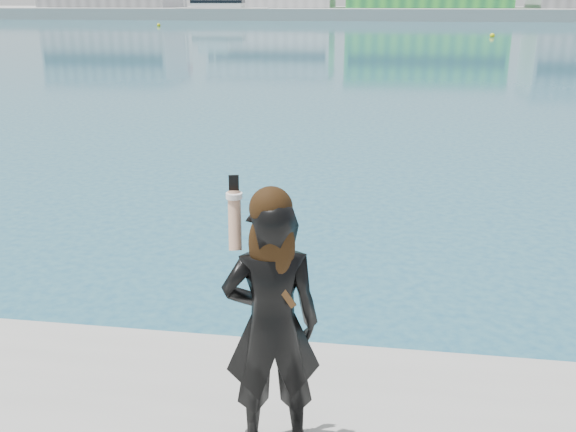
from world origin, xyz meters
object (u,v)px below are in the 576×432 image
Objects in this scene: buoy_far at (159,26)px; woman at (272,318)px; motor_yacht at (220,8)px; buoy_near at (492,37)px.

woman is (31.01, -85.70, 1.72)m from buoy_far.
buoy_far is (-1.83, -27.85, -2.13)m from motor_yacht.
buoy_far is (-41.98, 20.67, 0.00)m from buoy_near.
buoy_far is at bearing 153.78° from buoy_near.
buoy_near is 0.27× the size of woman.
woman is at bearing -78.88° from motor_yacht.
buoy_near is 1.00× the size of buoy_far.
buoy_near is at bearing -26.22° from buoy_far.
woman is (-10.97, -65.03, 1.72)m from buoy_near.
woman is (29.17, -113.55, -0.41)m from motor_yacht.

